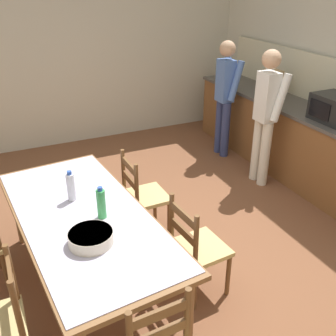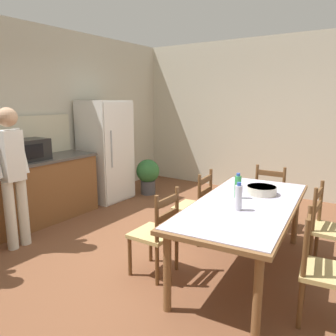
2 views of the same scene
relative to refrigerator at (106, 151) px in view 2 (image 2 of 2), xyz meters
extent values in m
plane|color=brown|center=(-1.21, -2.19, -0.88)|extent=(8.32, 8.32, 0.00)
cube|color=beige|center=(-1.21, 0.47, 0.57)|extent=(6.52, 0.12, 2.90)
cube|color=beige|center=(2.05, -2.19, 0.57)|extent=(0.12, 5.20, 2.90)
cube|color=white|center=(0.00, 0.01, 0.00)|extent=(0.76, 0.68, 1.76)
cube|color=white|center=(0.00, -0.34, 0.00)|extent=(0.73, 0.02, 1.69)
cylinder|color=#A5AAB2|center=(-0.23, -0.36, 0.09)|extent=(0.02, 0.02, 0.62)
cube|color=black|center=(-1.49, 0.02, 0.21)|extent=(0.50, 0.38, 0.30)
cube|color=black|center=(-1.54, -0.17, 0.21)|extent=(0.30, 0.01, 0.19)
cylinder|color=brown|center=(-2.00, -3.48, -0.53)|extent=(0.07, 0.07, 0.70)
cylinder|color=brown|center=(-0.07, -3.29, -0.53)|extent=(0.07, 0.07, 0.70)
cylinder|color=brown|center=(-2.07, -2.73, -0.53)|extent=(0.07, 0.07, 0.70)
cylinder|color=brown|center=(-0.14, -2.54, -0.53)|extent=(0.07, 0.07, 0.70)
cube|color=brown|center=(-1.07, -3.01, -0.16)|extent=(2.22, 1.15, 0.04)
cube|color=#B7B2CC|center=(-1.07, -3.01, -0.13)|extent=(2.13, 1.11, 0.01)
cylinder|color=silver|center=(-1.34, -3.03, -0.01)|extent=(0.07, 0.07, 0.24)
cylinder|color=#2D51B2|center=(-1.34, -3.03, 0.13)|extent=(0.04, 0.04, 0.03)
cylinder|color=green|center=(-0.97, -2.88, -0.01)|extent=(0.07, 0.07, 0.24)
cylinder|color=#2D51B2|center=(-0.97, -2.88, 0.13)|extent=(0.04, 0.04, 0.03)
cylinder|color=beige|center=(-0.69, -3.05, -0.08)|extent=(0.32, 0.32, 0.09)
cylinder|color=beige|center=(-0.69, -3.05, -0.05)|extent=(0.31, 0.31, 0.02)
cylinder|color=brown|center=(-1.68, -3.72, -0.68)|extent=(0.04, 0.04, 0.41)
cylinder|color=brown|center=(-1.32, -3.66, -0.68)|extent=(0.04, 0.04, 0.41)
cube|color=tan|center=(-1.47, -3.86, -0.45)|extent=(0.47, 0.46, 0.04)
cylinder|color=brown|center=(-1.68, -3.72, -0.20)|extent=(0.04, 0.04, 0.46)
cylinder|color=brown|center=(-1.32, -3.66, -0.20)|extent=(0.04, 0.04, 0.46)
cube|color=brown|center=(-1.50, -3.69, -0.07)|extent=(0.36, 0.07, 0.07)
cube|color=brown|center=(-1.50, -3.69, -0.22)|extent=(0.36, 0.07, 0.07)
cylinder|color=brown|center=(0.50, -3.05, -0.68)|extent=(0.04, 0.04, 0.41)
cylinder|color=brown|center=(0.49, -2.69, -0.68)|extent=(0.04, 0.04, 0.41)
cylinder|color=brown|center=(0.17, -3.07, -0.68)|extent=(0.04, 0.04, 0.41)
cylinder|color=brown|center=(0.15, -2.71, -0.68)|extent=(0.04, 0.04, 0.41)
cube|color=tan|center=(0.33, -2.88, -0.45)|extent=(0.42, 0.44, 0.04)
cylinder|color=brown|center=(0.17, -3.07, -0.20)|extent=(0.04, 0.04, 0.46)
cylinder|color=brown|center=(0.15, -2.71, -0.20)|extent=(0.04, 0.04, 0.46)
cube|color=brown|center=(0.16, -2.89, -0.07)|extent=(0.04, 0.36, 0.07)
cube|color=brown|center=(0.16, -2.89, -0.22)|extent=(0.04, 0.36, 0.07)
cylinder|color=brown|center=(-0.50, -1.98, -0.68)|extent=(0.04, 0.04, 0.41)
cylinder|color=brown|center=(-0.86, -2.01, -0.68)|extent=(0.04, 0.04, 0.41)
cylinder|color=brown|center=(-0.47, -2.31, -0.68)|extent=(0.04, 0.04, 0.41)
cylinder|color=brown|center=(-0.83, -2.35, -0.68)|extent=(0.04, 0.04, 0.41)
cube|color=tan|center=(-0.67, -2.16, -0.45)|extent=(0.45, 0.43, 0.04)
cylinder|color=brown|center=(-0.47, -2.31, -0.20)|extent=(0.04, 0.04, 0.46)
cylinder|color=brown|center=(-0.83, -2.35, -0.20)|extent=(0.04, 0.04, 0.46)
cube|color=brown|center=(-0.65, -2.33, -0.07)|extent=(0.36, 0.05, 0.07)
cube|color=brown|center=(-0.65, -2.33, -0.22)|extent=(0.36, 0.05, 0.07)
cylinder|color=brown|center=(-0.69, -3.60, -0.68)|extent=(0.04, 0.04, 0.41)
cylinder|color=brown|center=(-0.33, -3.60, -0.68)|extent=(0.04, 0.04, 0.41)
cube|color=tan|center=(-0.51, -3.77, -0.45)|extent=(0.42, 0.40, 0.04)
cylinder|color=brown|center=(-0.69, -3.60, -0.20)|extent=(0.04, 0.04, 0.46)
cylinder|color=brown|center=(-0.33, -3.60, -0.20)|extent=(0.04, 0.04, 0.46)
cube|color=brown|center=(-0.51, -3.60, -0.07)|extent=(0.36, 0.02, 0.07)
cube|color=brown|center=(-0.51, -3.60, -0.22)|extent=(0.36, 0.02, 0.07)
cylinder|color=brown|center=(-1.45, -2.08, -0.68)|extent=(0.04, 0.04, 0.41)
cylinder|color=brown|center=(-1.81, -2.08, -0.68)|extent=(0.04, 0.04, 0.41)
cylinder|color=brown|center=(-1.44, -2.42, -0.68)|extent=(0.04, 0.04, 0.41)
cylinder|color=brown|center=(-1.80, -2.42, -0.68)|extent=(0.04, 0.04, 0.41)
cube|color=tan|center=(-1.63, -2.25, -0.45)|extent=(0.43, 0.41, 0.04)
cylinder|color=brown|center=(-1.44, -2.42, -0.20)|extent=(0.04, 0.04, 0.46)
cylinder|color=brown|center=(-1.80, -2.42, -0.20)|extent=(0.04, 0.04, 0.46)
cube|color=brown|center=(-1.62, -2.42, -0.07)|extent=(0.36, 0.03, 0.07)
cube|color=brown|center=(-1.62, -2.42, -0.22)|extent=(0.36, 0.03, 0.07)
cylinder|color=silver|center=(-2.14, -0.51, -0.46)|extent=(0.13, 0.13, 0.84)
cylinder|color=silver|center=(-1.97, -0.51, -0.46)|extent=(0.13, 0.13, 0.84)
cube|color=white|center=(-2.05, -0.51, 0.25)|extent=(0.24, 0.19, 0.59)
sphere|color=tan|center=(-2.05, -0.51, 0.70)|extent=(0.22, 0.22, 0.22)
cylinder|color=white|center=(-1.89, -0.44, 0.28)|extent=(0.09, 0.23, 0.57)
cylinder|color=#4C4C51|center=(0.66, -0.43, -0.75)|extent=(0.28, 0.28, 0.26)
sphere|color=#337038|center=(0.66, -0.43, -0.43)|extent=(0.44, 0.44, 0.44)
camera|label=1|loc=(1.58, -3.50, 1.60)|focal=42.00mm
camera|label=2|loc=(-4.15, -4.13, 0.90)|focal=35.00mm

